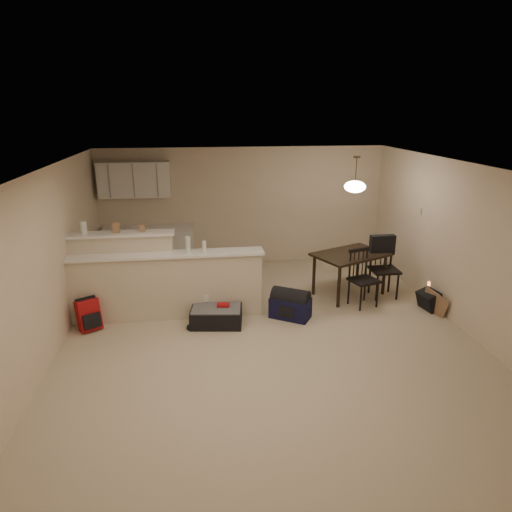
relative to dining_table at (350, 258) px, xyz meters
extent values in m
plane|color=beige|center=(-1.70, -1.44, -0.69)|extent=(7.00, 7.00, 0.00)
plane|color=white|center=(-1.70, -1.44, 1.81)|extent=(7.00, 7.00, 0.00)
cube|color=beige|center=(-1.70, 2.06, 0.56)|extent=(6.00, 0.02, 2.50)
cube|color=beige|center=(-1.70, -4.94, 0.56)|extent=(6.00, 0.02, 2.50)
cube|color=beige|center=(-4.70, -1.44, 0.56)|extent=(0.02, 7.00, 2.50)
cube|color=beige|center=(1.30, -1.44, 0.56)|extent=(0.02, 7.00, 2.50)
cube|color=beige|center=(-3.20, -0.54, -0.16)|extent=(3.00, 0.28, 1.05)
cube|color=white|center=(-3.20, -0.54, 0.38)|extent=(3.08, 0.38, 0.04)
cube|color=beige|center=(-3.90, -0.32, -0.01)|extent=(1.60, 0.24, 1.35)
cube|color=white|center=(-3.90, -0.32, 0.68)|extent=(1.68, 0.34, 0.04)
cube|color=white|center=(-3.90, 1.88, 1.21)|extent=(1.40, 0.34, 0.70)
cube|color=white|center=(-3.70, 1.75, -0.24)|extent=(1.80, 0.60, 0.90)
cube|color=beige|center=(1.28, 0.11, 0.81)|extent=(0.02, 0.12, 0.12)
cylinder|color=silver|center=(-4.45, -0.32, 0.80)|extent=(0.10, 0.10, 0.20)
cube|color=#946E4C|center=(-3.96, -0.32, 0.78)|extent=(0.10, 0.07, 0.16)
cube|color=#946E4C|center=(-3.56, -0.32, 0.76)|extent=(0.08, 0.06, 0.12)
cylinder|color=silver|center=(-2.85, -0.54, 0.53)|extent=(0.07, 0.07, 0.26)
cylinder|color=silver|center=(-2.60, -0.54, 0.49)|extent=(0.06, 0.06, 0.18)
cube|color=black|center=(0.00, 0.00, 0.07)|extent=(1.49, 1.28, 0.04)
cylinder|color=black|center=(-0.36, -0.53, -0.32)|extent=(0.06, 0.06, 0.74)
cylinder|color=black|center=(0.63, -0.08, -0.32)|extent=(0.06, 0.06, 0.74)
cylinder|color=black|center=(-0.63, 0.08, -0.32)|extent=(0.06, 0.06, 0.74)
cylinder|color=black|center=(0.36, 0.53, -0.32)|extent=(0.06, 0.06, 0.74)
cylinder|color=brown|center=(0.00, 0.00, 1.56)|extent=(0.02, 0.02, 0.50)
cylinder|color=brown|center=(0.00, 0.00, 1.79)|extent=(0.12, 0.12, 0.03)
ellipsoid|color=white|center=(0.00, 0.00, 1.29)|extent=(0.36, 0.36, 0.20)
cube|color=black|center=(-2.45, -0.92, -0.56)|extent=(0.85, 0.61, 0.27)
cube|color=#AD1317|center=(-4.40, -0.83, -0.45)|extent=(0.38, 0.34, 0.48)
cube|color=#101134|center=(-1.25, -0.83, -0.52)|extent=(0.72, 0.62, 0.34)
cube|color=black|center=(1.15, -0.83, -0.53)|extent=(0.32, 0.40, 0.32)
cube|color=#946E4C|center=(1.15, -0.98, -0.51)|extent=(0.19, 0.46, 0.36)
camera|label=1|loc=(-2.69, -7.46, 2.57)|focal=32.00mm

